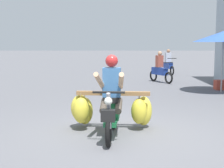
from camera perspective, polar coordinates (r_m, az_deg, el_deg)
ground_plane at (r=6.58m, az=2.24°, el=-8.77°), size 120.00×120.00×0.00m
motorbike_main_loaded at (r=6.67m, az=-0.63°, el=-3.91°), size 1.74×1.82×1.58m
motorbike_distant_ahead_left at (r=14.98m, az=8.37°, el=2.46°), size 0.91×1.45×1.40m
motorbike_distant_ahead_right at (r=18.67m, az=9.78°, el=3.39°), size 0.55×1.61×1.40m
market_umbrella_near_shop at (r=12.20m, az=18.76°, el=7.75°), size 2.10×2.10×2.18m
produce_crate at (r=13.29m, az=18.59°, el=-0.15°), size 0.56×0.40×0.36m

